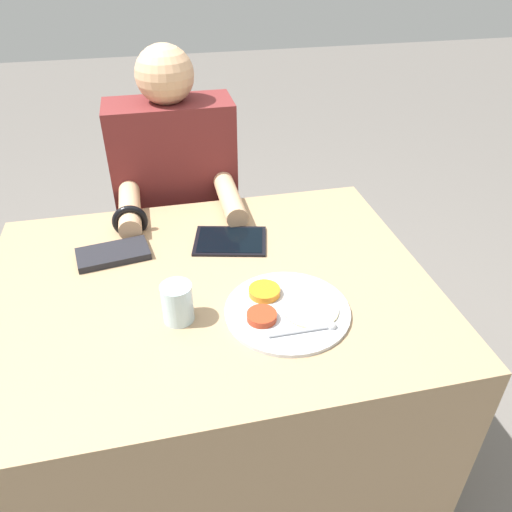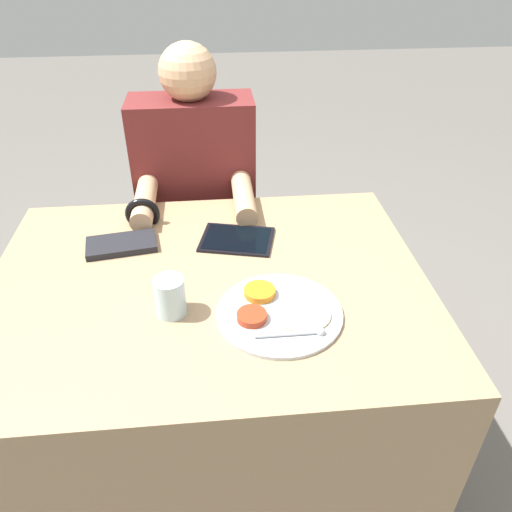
% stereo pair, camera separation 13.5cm
% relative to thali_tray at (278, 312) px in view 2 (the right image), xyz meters
% --- Properties ---
extents(ground_plane, '(12.00, 12.00, 0.00)m').
position_rel_thali_tray_xyz_m(ground_plane, '(-0.17, 0.16, -0.74)').
color(ground_plane, '#605B56').
extents(dining_table, '(1.19, 0.92, 0.73)m').
position_rel_thali_tray_xyz_m(dining_table, '(-0.17, 0.16, -0.37)').
color(dining_table, '#9E7F5B').
rests_on(dining_table, ground_plane).
extents(thali_tray, '(0.31, 0.31, 0.03)m').
position_rel_thali_tray_xyz_m(thali_tray, '(0.00, 0.00, 0.00)').
color(thali_tray, '#B7BABF').
rests_on(thali_tray, dining_table).
extents(red_notebook, '(0.22, 0.14, 0.02)m').
position_rel_thali_tray_xyz_m(red_notebook, '(-0.42, 0.34, 0.00)').
color(red_notebook, silver).
rests_on(red_notebook, dining_table).
extents(tablet_device, '(0.25, 0.21, 0.01)m').
position_rel_thali_tray_xyz_m(tablet_device, '(-0.08, 0.35, -0.00)').
color(tablet_device, black).
rests_on(tablet_device, dining_table).
extents(person_diner, '(0.44, 0.49, 1.22)m').
position_rel_thali_tray_xyz_m(person_diner, '(-0.21, 0.79, -0.17)').
color(person_diner, black).
rests_on(person_diner, ground_plane).
extents(drinking_glass, '(0.08, 0.08, 0.10)m').
position_rel_thali_tray_xyz_m(drinking_glass, '(-0.26, 0.03, 0.04)').
color(drinking_glass, silver).
rests_on(drinking_glass, dining_table).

